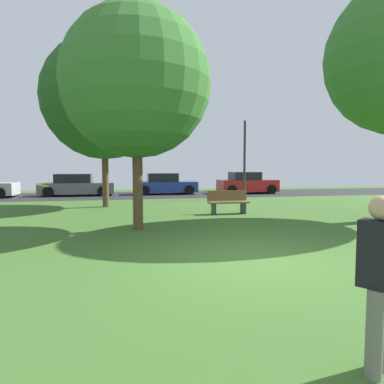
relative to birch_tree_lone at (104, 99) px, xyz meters
The scene contains 11 objects.
ground_plane 11.22m from the birch_tree_lone, 71.26° to the right, with size 44.00×44.00×0.00m, color #3D6628.
road_strip 8.71m from the birch_tree_lone, 63.26° to the left, with size 44.00×6.40×0.01m, color #28282B.
birch_tree_lone is the anchor object (origin of this frame).
maple_tree_far 6.09m from the birch_tree_lone, 78.41° to the right, with size 4.22×4.22×6.29m.
person_thrower 14.07m from the birch_tree_lone, 77.37° to the right, with size 0.37×0.39×1.56m.
frisbee_disc 8.72m from the birch_tree_lone, 96.45° to the right, with size 0.37×0.37×0.08m.
parked_car_grey 8.20m from the birch_tree_lone, 107.79° to the left, with size 4.58×2.06×1.40m.
parked_car_blue 8.74m from the birch_tree_lone, 62.31° to the left, with size 4.19×2.03×1.42m.
parked_car_red 11.91m from the birch_tree_lone, 33.94° to the left, with size 4.01×2.07×1.50m.
park_bench 7.31m from the birch_tree_lone, 34.62° to the right, with size 1.60×0.45×0.90m.
street_lamp_post 8.57m from the birch_tree_lone, 18.89° to the left, with size 0.14×0.14×4.50m, color #2D2D33.
Camera 1 is at (-2.42, -5.95, 1.79)m, focal length 30.78 mm.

